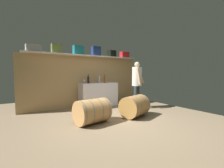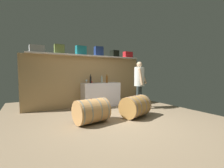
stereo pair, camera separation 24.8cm
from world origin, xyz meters
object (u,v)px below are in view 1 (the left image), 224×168
(toolcase_teal, at_px, (78,50))
(wine_barrel_far, at_px, (92,111))
(red_funnel, at_px, (89,81))
(winemaker_pouring, at_px, (137,80))
(wine_bottle_clear, at_px, (99,79))
(wine_barrel_near, at_px, (135,106))
(toolcase_red, at_px, (125,55))
(wine_glass, at_px, (84,81))
(toolcase_olive, at_px, (56,49))
(wine_bottle_dark, at_px, (88,79))
(toolcase_navy, at_px, (96,51))
(wine_bottle_amber, at_px, (105,79))
(toolcase_black, at_px, (111,54))
(toolcase_grey, at_px, (33,48))
(work_cabinet, at_px, (98,95))

(toolcase_teal, relative_size, wine_barrel_far, 0.41)
(red_funnel, bearing_deg, winemaker_pouring, -41.19)
(wine_bottle_clear, relative_size, wine_barrel_near, 0.31)
(toolcase_red, distance_m, red_funnel, 2.04)
(wine_glass, bearing_deg, toolcase_teal, 118.40)
(toolcase_olive, relative_size, toolcase_teal, 0.86)
(toolcase_olive, height_order, wine_barrel_near, toolcase_olive)
(toolcase_red, relative_size, red_funnel, 3.37)
(wine_glass, height_order, red_funnel, wine_glass)
(wine_glass, height_order, winemaker_pouring, winemaker_pouring)
(wine_bottle_dark, bearing_deg, wine_barrel_far, -110.98)
(toolcase_teal, xyz_separation_m, toolcase_navy, (0.72, 0.00, 0.02))
(wine_bottle_dark, bearing_deg, toolcase_olive, 168.33)
(wine_bottle_amber, relative_size, red_funnel, 2.79)
(toolcase_black, height_order, toolcase_red, toolcase_black)
(wine_bottle_clear, relative_size, wine_bottle_amber, 0.90)
(wine_bottle_clear, distance_m, red_funnel, 0.42)
(winemaker_pouring, bearing_deg, wine_glass, -67.42)
(wine_bottle_amber, height_order, wine_glass, wine_bottle_amber)
(toolcase_grey, bearing_deg, toolcase_teal, -4.25)
(toolcase_black, bearing_deg, red_funnel, 176.94)
(wine_bottle_amber, relative_size, wine_barrel_near, 0.35)
(winemaker_pouring, bearing_deg, red_funnel, -78.07)
(wine_barrel_near, bearing_deg, toolcase_grey, 122.23)
(toolcase_grey, relative_size, wine_glass, 3.08)
(work_cabinet, distance_m, winemaker_pouring, 1.59)
(toolcase_grey, bearing_deg, wine_bottle_amber, -13.43)
(red_funnel, bearing_deg, wine_barrel_far, -111.74)
(wine_barrel_near, bearing_deg, winemaker_pouring, 26.66)
(toolcase_grey, bearing_deg, toolcase_navy, -4.25)
(wine_glass, xyz_separation_m, winemaker_pouring, (1.66, -0.98, 0.03))
(toolcase_teal, relative_size, toolcase_black, 1.27)
(toolcase_navy, bearing_deg, wine_barrel_far, -115.66)
(toolcase_grey, xyz_separation_m, toolcase_teal, (1.47, 0.00, 0.05))
(wine_bottle_dark, relative_size, winemaker_pouring, 0.19)
(wine_bottle_amber, bearing_deg, wine_barrel_near, -87.14)
(toolcase_black, bearing_deg, toolcase_red, -2.56)
(toolcase_black, xyz_separation_m, wine_barrel_far, (-1.79, -1.89, -1.78))
(wine_barrel_near, height_order, wine_barrel_far, same)
(toolcase_teal, height_order, toolcase_red, toolcase_teal)
(toolcase_navy, bearing_deg, work_cabinet, -86.89)
(toolcase_grey, relative_size, wine_barrel_far, 0.48)
(wine_bottle_dark, distance_m, wine_bottle_amber, 0.62)
(wine_barrel_near, relative_size, wine_barrel_far, 1.06)
(toolcase_black, height_order, wine_bottle_amber, toolcase_black)
(wine_bottle_clear, height_order, winemaker_pouring, winemaker_pouring)
(toolcase_grey, height_order, work_cabinet, toolcase_grey)
(toolcase_grey, relative_size, wine_bottle_clear, 1.45)
(winemaker_pouring, bearing_deg, wine_bottle_amber, -79.21)
(wine_bottle_clear, bearing_deg, wine_barrel_near, -83.12)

